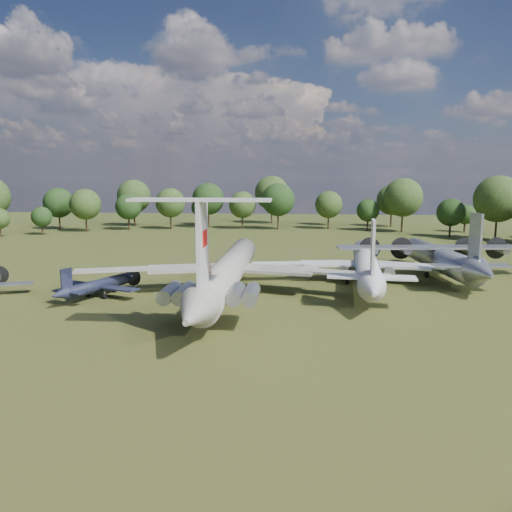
# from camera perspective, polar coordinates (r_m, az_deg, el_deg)

# --- Properties ---
(ground) EXTENTS (300.00, 300.00, 0.00)m
(ground) POSITION_cam_1_polar(r_m,az_deg,el_deg) (70.82, -4.78, -3.73)
(ground) COLOR #233B13
(ground) RESTS_ON ground
(il62_airliner) EXTENTS (42.78, 55.06, 5.32)m
(il62_airliner) POSITION_cam_1_polar(r_m,az_deg,el_deg) (66.17, -3.11, -2.26)
(il62_airliner) COLOR #B4B4AF
(il62_airliner) RESTS_ON ground
(tu104_jet) EXTENTS (37.42, 47.86, 4.54)m
(tu104_jet) POSITION_cam_1_polar(r_m,az_deg,el_deg) (75.44, 12.46, -1.38)
(tu104_jet) COLOR silver
(tu104_jet) RESTS_ON ground
(an12_transport) EXTENTS (35.95, 39.29, 4.73)m
(an12_transport) POSITION_cam_1_polar(r_m,az_deg,el_deg) (83.80, 20.26, -0.64)
(an12_transport) COLOR #9A9CA1
(an12_transport) RESTS_ON ground
(small_prop_west) EXTENTS (16.48, 18.98, 2.33)m
(small_prop_west) POSITION_cam_1_polar(r_m,az_deg,el_deg) (68.52, -17.65, -3.56)
(small_prop_west) COLOR black
(small_prop_west) RESTS_ON ground
(person_on_il62) EXTENTS (0.78, 0.66, 1.83)m
(person_on_il62) POSITION_cam_1_polar(r_m,az_deg,el_deg) (51.04, -5.40, -1.53)
(person_on_il62) COLOR #976F4D
(person_on_il62) RESTS_ON il62_airliner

